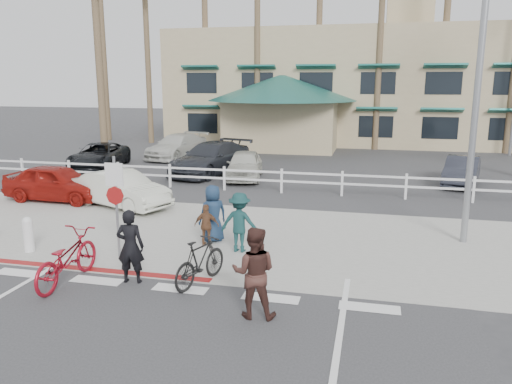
% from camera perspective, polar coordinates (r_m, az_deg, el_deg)
% --- Properties ---
extents(ground, '(140.00, 140.00, 0.00)m').
position_cam_1_polar(ground, '(10.61, -9.87, -12.19)').
color(ground, '#333335').
extents(bike_path, '(12.00, 16.00, 0.01)m').
position_cam_1_polar(bike_path, '(9.01, -15.07, -17.15)').
color(bike_path, '#333335').
rests_on(bike_path, ground).
extents(sidewalk_plaza, '(22.00, 7.00, 0.01)m').
position_cam_1_polar(sidewalk_plaza, '(14.57, -2.93, -5.06)').
color(sidewalk_plaza, gray).
rests_on(sidewalk_plaza, ground).
extents(cross_street, '(40.00, 5.00, 0.01)m').
position_cam_1_polar(cross_street, '(18.30, 0.56, -1.39)').
color(cross_street, '#333335').
rests_on(cross_street, ground).
extents(parking_lot, '(50.00, 16.00, 0.01)m').
position_cam_1_polar(parking_lot, '(27.46, 4.95, 3.25)').
color(parking_lot, '#333335').
rests_on(parking_lot, ground).
extents(curb_red, '(7.00, 0.25, 0.02)m').
position_cam_1_polar(curb_red, '(12.95, -20.18, -8.11)').
color(curb_red, maroon).
rests_on(curb_red, ground).
extents(rail_fence, '(29.40, 0.16, 1.00)m').
position_cam_1_polar(rail_fence, '(20.01, 3.23, 1.25)').
color(rail_fence, silver).
rests_on(rail_fence, ground).
extents(building, '(28.00, 16.00, 11.30)m').
position_cam_1_polar(building, '(39.89, 10.89, 14.09)').
color(building, tan).
rests_on(building, ground).
extents(sign_post, '(0.50, 0.10, 2.90)m').
position_cam_1_polar(sign_post, '(13.00, -15.67, -1.08)').
color(sign_post, gray).
rests_on(sign_post, ground).
extents(bollard_0, '(0.26, 0.26, 0.95)m').
position_cam_1_polar(bollard_0, '(14.44, -24.58, -4.43)').
color(bollard_0, silver).
rests_on(bollard_0, ground).
extents(streetlight_0, '(0.60, 2.00, 9.00)m').
position_cam_1_polar(streetlight_0, '(14.56, 24.09, 11.85)').
color(streetlight_0, gray).
rests_on(streetlight_0, ground).
extents(palm_0, '(4.00, 4.00, 15.00)m').
position_cam_1_polar(palm_0, '(40.24, -17.11, 16.40)').
color(palm_0, '#1E4A1C').
rests_on(palm_0, ground).
extents(palm_1, '(4.00, 4.00, 13.00)m').
position_cam_1_polar(palm_1, '(37.44, -12.31, 15.45)').
color(palm_1, '#1E4A1C').
rests_on(palm_1, ground).
extents(palm_2, '(4.00, 4.00, 16.00)m').
position_cam_1_polar(palm_2, '(36.98, -5.83, 18.04)').
color(palm_2, '#1E4A1C').
rests_on(palm_2, ground).
extents(palm_3, '(4.00, 4.00, 14.00)m').
position_cam_1_polar(palm_3, '(34.84, 0.15, 16.79)').
color(palm_3, '#1E4A1C').
rests_on(palm_3, ground).
extents(palm_4, '(4.00, 4.00, 15.00)m').
position_cam_1_polar(palm_4, '(35.18, 7.21, 17.47)').
color(palm_4, '#1E4A1C').
rests_on(palm_4, ground).
extents(palm_5, '(4.00, 4.00, 13.00)m').
position_cam_1_polar(palm_5, '(33.89, 13.96, 15.71)').
color(palm_5, '#1E4A1C').
rests_on(palm_5, ground).
extents(palm_6, '(4.00, 4.00, 17.00)m').
position_cam_1_polar(palm_6, '(35.30, 20.98, 18.40)').
color(palm_6, '#1E4A1C').
rests_on(palm_6, ground).
extents(palm_10, '(4.00, 4.00, 12.00)m').
position_cam_1_polar(palm_10, '(27.64, -17.58, 15.27)').
color(palm_10, '#1E4A1C').
rests_on(palm_10, ground).
extents(bike_red, '(0.79, 2.22, 1.16)m').
position_cam_1_polar(bike_red, '(11.89, -20.85, -7.09)').
color(bike_red, maroon).
rests_on(bike_red, ground).
extents(rider_red, '(0.66, 0.49, 1.68)m').
position_cam_1_polar(rider_red, '(11.41, -14.16, -6.05)').
color(rider_red, black).
rests_on(rider_red, ground).
extents(bike_black, '(1.01, 1.82, 1.05)m').
position_cam_1_polar(bike_black, '(11.15, -6.39, -7.90)').
color(bike_black, black).
rests_on(bike_black, ground).
extents(rider_black, '(0.92, 0.75, 1.77)m').
position_cam_1_polar(rider_black, '(9.50, -0.23, -9.18)').
color(rider_black, '#3F241E').
rests_on(rider_black, ground).
extents(pedestrian_a, '(1.05, 0.64, 1.59)m').
position_cam_1_polar(pedestrian_a, '(13.08, -1.88, -3.49)').
color(pedestrian_a, '#123536').
rests_on(pedestrian_a, ground).
extents(pedestrian_child, '(0.71, 0.36, 1.16)m').
position_cam_1_polar(pedestrian_child, '(13.65, -5.66, -3.80)').
color(pedestrian_child, brown).
rests_on(pedestrian_child, ground).
extents(pedestrian_b, '(0.94, 0.91, 1.62)m').
position_cam_1_polar(pedestrian_b, '(13.92, -4.94, -2.48)').
color(pedestrian_b, '#192E49').
rests_on(pedestrian_b, ground).
extents(car_white_sedan, '(4.17, 2.75, 1.30)m').
position_cam_1_polar(car_white_sedan, '(18.39, -15.15, 0.31)').
color(car_white_sedan, silver).
rests_on(car_white_sedan, ground).
extents(car_red_compact, '(4.08, 1.75, 1.37)m').
position_cam_1_polar(car_red_compact, '(20.17, -21.79, 1.00)').
color(car_red_compact, maroon).
rests_on(car_red_compact, ground).
extents(lot_car_0, '(2.99, 4.98, 1.29)m').
position_cam_1_polar(lot_car_0, '(27.09, -17.49, 3.97)').
color(lot_car_0, black).
rests_on(lot_car_0, ground).
extents(lot_car_1, '(3.41, 5.63, 1.52)m').
position_cam_1_polar(lot_car_1, '(24.33, -5.18, 3.86)').
color(lot_car_1, '#23262D').
rests_on(lot_car_1, ground).
extents(lot_car_2, '(2.17, 4.04, 1.31)m').
position_cam_1_polar(lot_car_2, '(22.99, -1.31, 3.13)').
color(lot_car_2, beige).
rests_on(lot_car_2, ground).
extents(lot_car_3, '(2.13, 3.93, 1.23)m').
position_cam_1_polar(lot_car_3, '(23.35, 22.46, 2.23)').
color(lot_car_3, '#252731').
rests_on(lot_car_3, ground).
extents(lot_car_4, '(2.82, 5.08, 1.39)m').
position_cam_1_polar(lot_car_4, '(29.69, -9.01, 5.19)').
color(lot_car_4, beige).
rests_on(lot_car_4, ground).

